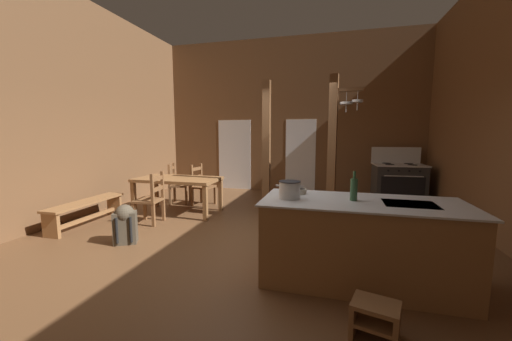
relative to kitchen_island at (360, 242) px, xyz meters
name	(u,v)px	position (x,y,z in m)	size (l,w,h in m)	color
ground_plane	(246,247)	(-1.54, 0.74, -0.51)	(7.94, 9.25, 0.10)	brown
wall_back	(289,116)	(-1.54, 5.04, 1.69)	(7.94, 0.14, 4.30)	brown
wall_left	(43,105)	(-5.18, 0.74, 1.69)	(0.14, 9.25, 4.30)	brown
glazed_door_back_left	(235,155)	(-3.15, 4.96, 0.57)	(1.00, 0.01, 2.05)	white
glazed_panel_back_right	(300,156)	(-1.19, 4.96, 0.57)	(0.84, 0.01, 2.05)	white
kitchen_island	(360,242)	(0.00, 0.00, 0.00)	(2.17, 0.98, 0.92)	olive
stove_range	(398,183)	(1.23, 4.22, 0.02)	(1.18, 0.87, 1.32)	#2C2C2C
support_post_with_pot_rack	(334,147)	(-0.31, 1.94, 0.96)	(0.56, 0.24, 2.65)	brown
support_post_center	(266,151)	(-1.56, 2.19, 0.86)	(0.14, 0.14, 2.65)	brown
step_stool	(375,317)	(0.04, -0.94, -0.28)	(0.42, 0.37, 0.30)	brown
dining_table	(178,182)	(-3.41, 2.08, 0.19)	(1.71, 0.91, 0.74)	olive
ladderback_chair_near_window	(151,199)	(-3.52, 1.29, -0.01)	(0.48, 0.48, 0.95)	brown
ladderback_chair_by_post	(202,186)	(-3.23, 2.82, -0.01)	(0.50, 0.50, 0.95)	brown
ladderback_chair_at_table_end	(178,184)	(-3.86, 2.84, -0.01)	(0.54, 0.54, 0.95)	brown
bench_along_left_wall	(86,208)	(-4.62, 0.92, -0.15)	(0.38, 1.55, 0.44)	olive
backpack	(125,223)	(-3.32, 0.32, -0.14)	(0.39, 0.38, 0.60)	#4C4233
stockpot_on_counter	(290,190)	(-0.79, -0.07, 0.56)	(0.32, 0.25, 0.20)	silver
mixing_bowl_on_counter	(299,191)	(-0.71, 0.22, 0.49)	(0.18, 0.18, 0.06)	#B2A893
bottle_tall_on_counter	(354,189)	(-0.09, 0.01, 0.59)	(0.08, 0.08, 0.33)	#2D5638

